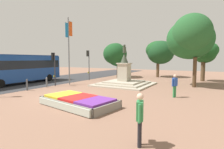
{
  "coord_description": "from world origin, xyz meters",
  "views": [
    {
      "loc": [
        9.78,
        -9.73,
        2.89
      ],
      "look_at": [
        2.48,
        3.05,
        1.59
      ],
      "focal_mm": 28.0,
      "sensor_mm": 36.0,
      "label": 1
    }
  ],
  "objects_px": {
    "city_bus": "(18,67)",
    "pedestrian_with_handbag": "(140,116)",
    "statue_monument": "(124,79)",
    "flower_planter": "(78,101)",
    "pedestrian_near_planter": "(175,84)",
    "banner_pole": "(69,48)",
    "kerb_bollard_north": "(47,82)",
    "traffic_light_far_corner": "(88,60)",
    "traffic_light_mid_block": "(54,63)",
    "kerb_bollard_mid_b": "(27,84)"
  },
  "relations": [
    {
      "from": "traffic_light_far_corner",
      "to": "kerb_bollard_north",
      "type": "height_order",
      "value": "traffic_light_far_corner"
    },
    {
      "from": "kerb_bollard_mid_b",
      "to": "kerb_bollard_north",
      "type": "height_order",
      "value": "kerb_bollard_mid_b"
    },
    {
      "from": "city_bus",
      "to": "pedestrian_with_handbag",
      "type": "height_order",
      "value": "city_bus"
    },
    {
      "from": "traffic_light_far_corner",
      "to": "kerb_bollard_mid_b",
      "type": "height_order",
      "value": "traffic_light_far_corner"
    },
    {
      "from": "statue_monument",
      "to": "traffic_light_far_corner",
      "type": "distance_m",
      "value": 6.77
    },
    {
      "from": "traffic_light_mid_block",
      "to": "kerb_bollard_mid_b",
      "type": "bearing_deg",
      "value": -91.37
    },
    {
      "from": "statue_monument",
      "to": "flower_planter",
      "type": "bearing_deg",
      "value": -81.96
    },
    {
      "from": "city_bus",
      "to": "kerb_bollard_north",
      "type": "height_order",
      "value": "city_bus"
    },
    {
      "from": "pedestrian_near_planter",
      "to": "statue_monument",
      "type": "bearing_deg",
      "value": 147.55
    },
    {
      "from": "traffic_light_far_corner",
      "to": "pedestrian_near_planter",
      "type": "xyz_separation_m",
      "value": [
        12.29,
        -5.48,
        -1.76
      ]
    },
    {
      "from": "flower_planter",
      "to": "traffic_light_far_corner",
      "type": "relative_size",
      "value": 1.28
    },
    {
      "from": "statue_monument",
      "to": "pedestrian_with_handbag",
      "type": "xyz_separation_m",
      "value": [
        6.44,
        -12.17,
        0.39
      ]
    },
    {
      "from": "traffic_light_mid_block",
      "to": "traffic_light_far_corner",
      "type": "bearing_deg",
      "value": 90.07
    },
    {
      "from": "banner_pole",
      "to": "pedestrian_with_handbag",
      "type": "bearing_deg",
      "value": -38.08
    },
    {
      "from": "traffic_light_mid_block",
      "to": "pedestrian_with_handbag",
      "type": "height_order",
      "value": "traffic_light_mid_block"
    },
    {
      "from": "pedestrian_with_handbag",
      "to": "kerb_bollard_mid_b",
      "type": "bearing_deg",
      "value": 160.09
    },
    {
      "from": "city_bus",
      "to": "pedestrian_near_planter",
      "type": "relative_size",
      "value": 6.13
    },
    {
      "from": "statue_monument",
      "to": "traffic_light_mid_block",
      "type": "bearing_deg",
      "value": -144.68
    },
    {
      "from": "traffic_light_mid_block",
      "to": "kerb_bollard_north",
      "type": "distance_m",
      "value": 2.16
    },
    {
      "from": "banner_pole",
      "to": "kerb_bollard_mid_b",
      "type": "bearing_deg",
      "value": -98.58
    },
    {
      "from": "flower_planter",
      "to": "statue_monument",
      "type": "distance_m",
      "value": 9.43
    },
    {
      "from": "traffic_light_mid_block",
      "to": "pedestrian_with_handbag",
      "type": "relative_size",
      "value": 2.0
    },
    {
      "from": "traffic_light_far_corner",
      "to": "pedestrian_with_handbag",
      "type": "height_order",
      "value": "traffic_light_far_corner"
    },
    {
      "from": "statue_monument",
      "to": "city_bus",
      "type": "height_order",
      "value": "statue_monument"
    },
    {
      "from": "city_bus",
      "to": "kerb_bollard_mid_b",
      "type": "distance_m",
      "value": 5.49
    },
    {
      "from": "city_bus",
      "to": "pedestrian_with_handbag",
      "type": "xyz_separation_m",
      "value": [
        17.53,
        -6.88,
        -0.93
      ]
    },
    {
      "from": "statue_monument",
      "to": "traffic_light_far_corner",
      "type": "height_order",
      "value": "statue_monument"
    },
    {
      "from": "pedestrian_near_planter",
      "to": "kerb_bollard_mid_b",
      "type": "relative_size",
      "value": 1.63
    },
    {
      "from": "pedestrian_near_planter",
      "to": "traffic_light_mid_block",
      "type": "bearing_deg",
      "value": -177.5
    },
    {
      "from": "statue_monument",
      "to": "traffic_light_mid_block",
      "type": "xyz_separation_m",
      "value": [
        -6.21,
        -4.4,
        1.83
      ]
    },
    {
      "from": "city_bus",
      "to": "pedestrian_with_handbag",
      "type": "bearing_deg",
      "value": -21.43
    },
    {
      "from": "city_bus",
      "to": "pedestrian_near_planter",
      "type": "xyz_separation_m",
      "value": [
        17.16,
        1.43,
        -0.93
      ]
    },
    {
      "from": "statue_monument",
      "to": "pedestrian_near_planter",
      "type": "relative_size",
      "value": 3.36
    },
    {
      "from": "statue_monument",
      "to": "kerb_bollard_mid_b",
      "type": "height_order",
      "value": "statue_monument"
    },
    {
      "from": "pedestrian_near_planter",
      "to": "kerb_bollard_north",
      "type": "relative_size",
      "value": 1.7
    },
    {
      "from": "traffic_light_mid_block",
      "to": "city_bus",
      "type": "bearing_deg",
      "value": -169.6
    },
    {
      "from": "pedestrian_near_planter",
      "to": "pedestrian_with_handbag",
      "type": "bearing_deg",
      "value": -87.46
    },
    {
      "from": "banner_pole",
      "to": "statue_monument",
      "type": "bearing_deg",
      "value": 26.51
    },
    {
      "from": "banner_pole",
      "to": "pedestrian_with_handbag",
      "type": "height_order",
      "value": "banner_pole"
    },
    {
      "from": "statue_monument",
      "to": "traffic_light_mid_block",
      "type": "relative_size",
      "value": 1.64
    },
    {
      "from": "flower_planter",
      "to": "pedestrian_near_planter",
      "type": "bearing_deg",
      "value": 48.98
    },
    {
      "from": "statue_monument",
      "to": "kerb_bollard_north",
      "type": "height_order",
      "value": "statue_monument"
    },
    {
      "from": "statue_monument",
      "to": "city_bus",
      "type": "relative_size",
      "value": 0.55
    },
    {
      "from": "flower_planter",
      "to": "city_bus",
      "type": "height_order",
      "value": "city_bus"
    },
    {
      "from": "city_bus",
      "to": "pedestrian_near_planter",
      "type": "distance_m",
      "value": 17.24
    },
    {
      "from": "flower_planter",
      "to": "pedestrian_with_handbag",
      "type": "xyz_separation_m",
      "value": [
        5.12,
        -2.85,
        0.74
      ]
    },
    {
      "from": "city_bus",
      "to": "kerb_bollard_north",
      "type": "relative_size",
      "value": 10.41
    },
    {
      "from": "statue_monument",
      "to": "city_bus",
      "type": "xyz_separation_m",
      "value": [
        -11.09,
        -5.29,
        1.32
      ]
    },
    {
      "from": "statue_monument",
      "to": "traffic_light_far_corner",
      "type": "bearing_deg",
      "value": 165.39
    },
    {
      "from": "kerb_bollard_mid_b",
      "to": "flower_planter",
      "type": "bearing_deg",
      "value": -13.05
    }
  ]
}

